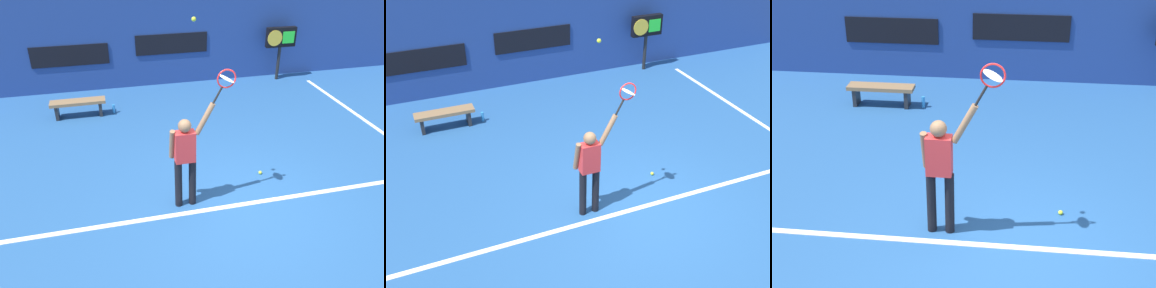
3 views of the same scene
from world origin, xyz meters
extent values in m
plane|color=#23518C|center=(0.00, 0.00, 0.00)|extent=(18.00, 18.00, 0.00)
cube|color=navy|center=(0.00, 6.42, 1.77)|extent=(18.00, 0.20, 3.54)
cube|color=black|center=(0.00, 6.30, 1.27)|extent=(2.20, 0.03, 0.60)
cube|color=black|center=(-3.00, 6.30, 1.11)|extent=(2.20, 0.03, 0.60)
cube|color=white|center=(0.00, 0.01, 0.01)|extent=(10.00, 0.10, 0.01)
cube|color=white|center=(4.31, 2.00, 0.01)|extent=(0.10, 7.00, 0.01)
cylinder|color=black|center=(-1.07, 0.28, 0.46)|extent=(0.13, 0.13, 0.92)
cylinder|color=black|center=(-0.82, 0.28, 0.46)|extent=(0.13, 0.13, 0.92)
cube|color=red|center=(-0.95, 0.28, 1.20)|extent=(0.34, 0.20, 0.55)
sphere|color=#8C6647|center=(-0.95, 0.28, 1.58)|extent=(0.22, 0.22, 0.22)
cylinder|color=#8C6647|center=(-0.62, 0.28, 1.67)|extent=(0.35, 0.09, 0.56)
cylinder|color=#8C6647|center=(-1.15, 0.36, 1.22)|extent=(0.09, 0.23, 0.58)
cylinder|color=black|center=(-0.41, 0.28, 2.06)|extent=(0.17, 0.03, 0.28)
torus|color=red|center=(-0.28, 0.28, 2.32)|extent=(0.42, 0.02, 0.42)
cylinder|color=silver|center=(-0.28, 0.28, 2.32)|extent=(0.24, 0.27, 0.13)
sphere|color=#CCE033|center=(-0.78, 0.37, 3.22)|extent=(0.07, 0.07, 0.07)
cylinder|color=black|center=(3.39, 5.92, 0.53)|extent=(0.10, 0.10, 1.07)
cube|color=black|center=(3.39, 5.92, 1.37)|extent=(0.95, 0.18, 0.60)
cylinder|color=gold|center=(3.14, 5.81, 1.37)|extent=(0.48, 0.02, 0.48)
cube|color=#26D833|center=(3.60, 5.81, 1.37)|extent=(0.38, 0.02, 0.36)
cube|color=olive|center=(-2.85, 4.50, 0.41)|extent=(1.40, 0.36, 0.08)
cube|color=#262628|center=(-3.40, 4.50, 0.18)|extent=(0.08, 0.32, 0.37)
cube|color=#262628|center=(-2.30, 4.50, 0.18)|extent=(0.08, 0.32, 0.37)
cylinder|color=#338CD8|center=(-1.96, 4.50, 0.12)|extent=(0.07, 0.07, 0.24)
sphere|color=#CCE033|center=(0.73, 0.85, 0.03)|extent=(0.07, 0.07, 0.07)
camera|label=1|loc=(-2.12, -5.07, 4.37)|focal=35.79mm
camera|label=2|loc=(-3.76, -5.92, 5.62)|focal=44.20mm
camera|label=3|loc=(0.06, -5.77, 4.55)|focal=50.34mm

